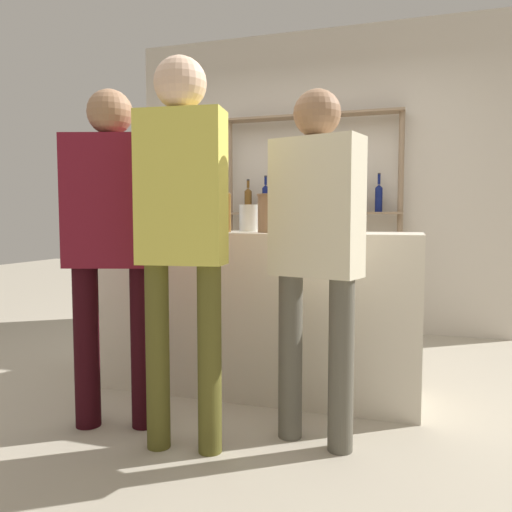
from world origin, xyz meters
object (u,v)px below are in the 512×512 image
object	(u,v)px
ice_bucket	(276,213)
customer_right	(316,238)
counter_bottle_4	(224,208)
counter_bottle_2	(326,211)
cork_jar	(250,218)
customer_left	(113,232)
wine_glass	(138,214)
customer_center	(182,217)
counter_bottle_0	(161,210)
counter_bottle_1	(148,209)
counter_bottle_3	(213,209)
server_behind_counter	(299,230)

from	to	relation	value
ice_bucket	customer_right	xyz separation A→B (m)	(0.35, -0.58, -0.12)
counter_bottle_4	counter_bottle_2	bearing A→B (deg)	11.48
cork_jar	customer_left	distance (m)	0.99
wine_glass	customer_center	distance (m)	1.10
counter_bottle_4	counter_bottle_0	bearing A→B (deg)	179.59
counter_bottle_0	counter_bottle_1	distance (m)	0.12
counter_bottle_0	counter_bottle_3	xyz separation A→B (m)	(0.33, 0.06, 0.01)
wine_glass	server_behind_counter	world-z (taller)	server_behind_counter
cork_jar	counter_bottle_1	bearing A→B (deg)	-149.50
counter_bottle_3	wine_glass	distance (m)	0.51
counter_bottle_0	customer_left	size ratio (longest dim) A/B	0.21
counter_bottle_4	customer_center	bearing A→B (deg)	-81.97
customer_center	counter_bottle_0	bearing A→B (deg)	26.93
counter_bottle_3	cork_jar	bearing A→B (deg)	38.73
counter_bottle_0	customer_right	world-z (taller)	customer_right
customer_right	counter_bottle_0	bearing A→B (deg)	78.18
server_behind_counter	counter_bottle_4	bearing A→B (deg)	-32.75
counter_bottle_4	wine_glass	distance (m)	0.60
counter_bottle_2	counter_bottle_3	distance (m)	0.70
counter_bottle_2	customer_right	size ratio (longest dim) A/B	0.20
counter_bottle_3	customer_left	bearing A→B (deg)	-107.39
ice_bucket	wine_glass	bearing A→B (deg)	178.62
counter_bottle_4	customer_center	world-z (taller)	customer_center
counter_bottle_2	counter_bottle_3	world-z (taller)	counter_bottle_3
wine_glass	server_behind_counter	bearing A→B (deg)	48.76
counter_bottle_0	counter_bottle_4	xyz separation A→B (m)	(0.42, -0.00, 0.01)
counter_bottle_3	customer_center	distance (m)	0.90
wine_glass	cork_jar	bearing A→B (deg)	15.59
counter_bottle_0	cork_jar	world-z (taller)	counter_bottle_0
customer_left	customer_center	world-z (taller)	customer_center
ice_bucket	counter_bottle_4	bearing A→B (deg)	179.77
wine_glass	customer_right	size ratio (longest dim) A/B	0.10
wine_glass	server_behind_counter	xyz separation A→B (m)	(0.84, 0.96, -0.12)
wine_glass	customer_center	world-z (taller)	customer_center
counter_bottle_2	server_behind_counter	xyz separation A→B (m)	(-0.36, 0.86, -0.13)
counter_bottle_1	server_behind_counter	world-z (taller)	server_behind_counter
server_behind_counter	customer_right	size ratio (longest dim) A/B	1.01
counter_bottle_3	customer_center	xyz separation A→B (m)	(0.21, -0.88, -0.05)
counter_bottle_2	cork_jar	size ratio (longest dim) A/B	1.92
counter_bottle_1	cork_jar	distance (m)	0.64
counter_bottle_4	server_behind_counter	size ratio (longest dim) A/B	0.23
customer_left	counter_bottle_1	bearing A→B (deg)	-3.88
counter_bottle_1	server_behind_counter	bearing A→B (deg)	57.35
cork_jar	customer_right	size ratio (longest dim) A/B	0.10
ice_bucket	customer_left	size ratio (longest dim) A/B	0.13
counter_bottle_1	counter_bottle_2	xyz separation A→B (m)	(1.05, 0.23, -0.02)
ice_bucket	cork_jar	world-z (taller)	ice_bucket
counter_bottle_3	counter_bottle_4	size ratio (longest dim) A/B	0.98
counter_bottle_3	wine_glass	world-z (taller)	counter_bottle_3
counter_bottle_4	ice_bucket	xyz separation A→B (m)	(0.32, -0.00, -0.03)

